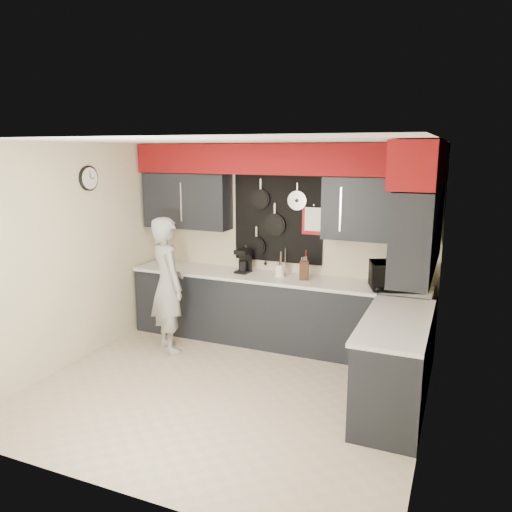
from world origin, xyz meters
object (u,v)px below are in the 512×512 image
at_px(utensil_crock, 280,271).
at_px(person, 168,285).
at_px(knife_block, 304,270).
at_px(coffee_maker, 244,260).
at_px(microwave, 396,276).

bearing_deg(utensil_crock, person, -149.59).
distance_m(knife_block, coffee_maker, 0.86).
xyz_separation_m(knife_block, utensil_crock, (-0.33, 0.03, -0.04)).
bearing_deg(coffee_maker, utensil_crock, 0.22).
bearing_deg(knife_block, utensil_crock, 164.16).
bearing_deg(microwave, person, 174.37).
bearing_deg(knife_block, coffee_maker, 164.37).
height_order(utensil_crock, person, person).
distance_m(utensil_crock, person, 1.43).
relative_size(microwave, person, 0.34).
height_order(knife_block, utensil_crock, knife_block).
xyz_separation_m(utensil_crock, coffee_maker, (-0.52, 0.04, 0.09)).
relative_size(microwave, knife_block, 2.46).
distance_m(microwave, person, 2.77).
bearing_deg(utensil_crock, knife_block, -4.34).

